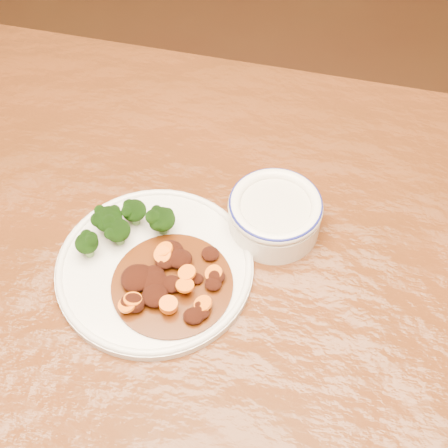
# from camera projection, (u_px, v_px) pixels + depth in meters

# --- Properties ---
(dining_table) EXTENTS (1.61, 1.09, 0.75)m
(dining_table) POSITION_uv_depth(u_px,v_px,m) (206.00, 329.00, 0.82)
(dining_table) COLOR #50240E
(dining_table) RESTS_ON ground
(dinner_plate) EXTENTS (0.25, 0.25, 0.02)m
(dinner_plate) POSITION_uv_depth(u_px,v_px,m) (155.00, 267.00, 0.78)
(dinner_plate) COLOR silver
(dinner_plate) RESTS_ON dining_table
(broccoli_florets) EXTENTS (0.12, 0.09, 0.04)m
(broccoli_florets) POSITION_uv_depth(u_px,v_px,m) (124.00, 224.00, 0.79)
(broccoli_florets) COLOR #6B9E51
(broccoli_florets) RESTS_ON dinner_plate
(mince_stew) EXTENTS (0.15, 0.15, 0.03)m
(mince_stew) POSITION_uv_depth(u_px,v_px,m) (166.00, 281.00, 0.75)
(mince_stew) COLOR #4A2107
(mince_stew) RESTS_ON dinner_plate
(dip_bowl) EXTENTS (0.12, 0.12, 0.05)m
(dip_bowl) POSITION_uv_depth(u_px,v_px,m) (275.00, 213.00, 0.80)
(dip_bowl) COLOR white
(dip_bowl) RESTS_ON dining_table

